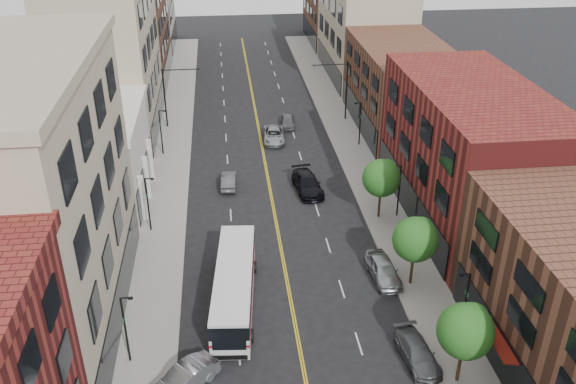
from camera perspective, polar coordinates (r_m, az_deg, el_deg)
name	(u,v)px	position (r m, az deg, el deg)	size (l,w,h in m)	color
sidewalk_left	(170,174)	(64.14, -10.99, 1.68)	(4.00, 110.00, 0.15)	gray
sidewalk_right	(360,164)	(65.45, 6.72, 2.59)	(4.00, 110.00, 0.15)	gray
bldg_l_tanoffice	(26,208)	(42.22, -23.29, -1.37)	(10.00, 22.00, 18.00)	tan
bldg_l_white	(88,159)	(59.96, -18.22, 2.94)	(10.00, 14.00, 8.00)	silver
bldg_l_far_a	(107,56)	(74.02, -16.57, 12.08)	(10.00, 20.00, 18.00)	tan
bldg_l_far_b	(129,28)	(93.55, -14.66, 14.62)	(10.00, 20.00, 15.00)	brown
bldg_r_mid	(469,154)	(55.61, 16.59, 3.47)	(10.00, 22.00, 12.00)	maroon
bldg_r_far_a	(402,87)	(74.32, 10.60, 9.59)	(10.00, 20.00, 10.00)	brown
bldg_r_far_b	(363,29)	(93.29, 7.07, 14.94)	(10.00, 22.00, 14.00)	tan
bldg_r_far_c	(338,10)	(112.70, 4.69, 16.58)	(10.00, 18.00, 11.00)	brown
tree_r_1	(467,329)	(38.28, 16.37, -12.21)	(3.40, 3.40, 5.59)	black
tree_r_2	(416,238)	(45.75, 11.91, -4.23)	(3.40, 3.40, 5.59)	black
tree_r_3	(382,177)	(54.04, 8.82, 1.42)	(3.40, 3.40, 5.59)	black
lamp_l_1	(126,326)	(40.06, -14.95, -12.03)	(0.81, 0.55, 5.05)	black
lamp_l_2	(148,201)	(53.21, -12.95, -0.87)	(0.81, 0.55, 5.05)	black
lamp_l_3	(161,130)	(67.59, -11.78, 5.72)	(0.81, 0.55, 5.05)	black
lamp_r_1	(465,301)	(42.31, 16.23, -9.76)	(0.81, 0.55, 5.05)	black
lamp_r_2	(399,188)	(54.92, 10.32, 0.39)	(0.81, 0.55, 5.05)	black
lamp_r_3	(360,121)	(68.95, 6.73, 6.59)	(0.81, 0.55, 5.05)	black
signal_mast_left	(170,91)	(74.43, -10.95, 9.30)	(4.49, 0.18, 7.20)	black
signal_mast_right	(341,84)	(75.58, 4.97, 10.00)	(4.49, 0.18, 7.20)	black
city_bus	(234,284)	(44.25, -5.05, -8.60)	(3.69, 12.10, 3.07)	silver
car_angle_b	(185,379)	(39.17, -9.65, -16.85)	(1.61, 4.60, 1.52)	#93959A
car_parked_mid	(417,353)	(41.20, 12.01, -14.51)	(1.92, 4.71, 1.37)	#535458
car_parked_far	(383,269)	(47.75, 8.91, -7.18)	(1.94, 4.82, 1.64)	#9B9DA3
car_lane_behind	(229,181)	(60.60, -5.58, 1.08)	(1.41, 4.05, 1.34)	#494A4E
car_lane_a	(307,184)	(59.42, 1.83, 0.79)	(2.30, 5.65, 1.64)	black
car_lane_b	(274,135)	(70.59, -1.33, 5.35)	(2.43, 5.26, 1.46)	#9CA0A3
car_lane_c	(288,121)	(74.62, -0.02, 6.64)	(1.66, 4.13, 1.41)	#515257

